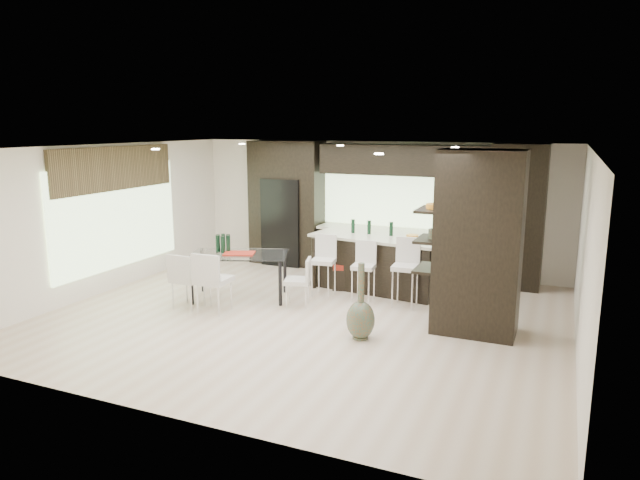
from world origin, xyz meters
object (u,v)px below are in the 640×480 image
at_px(stool_left, 323,272).
at_px(floor_vase, 361,301).
at_px(chair_near, 214,284).
at_px(chair_far, 188,282).
at_px(dining_table, 240,276).
at_px(stool_right, 405,280).
at_px(stool_mid, 363,277).
at_px(kitchen_island, 378,262).
at_px(bench, 367,276).
at_px(chair_end, 297,284).

bearing_deg(stool_left, floor_vase, -61.74).
xyz_separation_m(chair_near, chair_far, (-0.53, 0.02, -0.03)).
bearing_deg(dining_table, stool_right, -6.88).
height_order(stool_mid, dining_table, stool_mid).
distance_m(kitchen_island, bench, 0.33).
xyz_separation_m(stool_right, dining_table, (-2.81, -0.71, -0.07)).
bearing_deg(stool_mid, chair_near, -148.02).
xyz_separation_m(stool_left, stool_mid, (0.75, 0.01, -0.02)).
bearing_deg(dining_table, stool_left, 7.79).
xyz_separation_m(bench, floor_vase, (0.73, -2.47, 0.32)).
distance_m(bench, chair_end, 1.66).
xyz_separation_m(stool_left, chair_end, (-0.18, -0.72, -0.06)).
xyz_separation_m(kitchen_island, chair_far, (-2.59, -2.33, -0.07)).
height_order(stool_left, chair_end, stool_left).
distance_m(stool_left, floor_vase, 2.17).
distance_m(chair_far, chair_end, 1.84).
bearing_deg(stool_left, chair_far, -149.56).
relative_size(bench, chair_end, 1.66).
height_order(kitchen_island, bench, kitchen_island).
bearing_deg(chair_near, chair_end, 33.68).
relative_size(stool_mid, chair_far, 0.97).
height_order(stool_mid, stool_right, stool_right).
xyz_separation_m(bench, chair_end, (-0.76, -1.47, 0.14)).
bearing_deg(stool_mid, chair_far, -154.32).
height_order(kitchen_island, chair_far, kitchen_island).
bearing_deg(bench, chair_far, -152.96).
bearing_deg(stool_mid, kitchen_island, 85.27).
xyz_separation_m(kitchen_island, dining_table, (-2.06, -1.54, -0.10)).
bearing_deg(kitchen_island, stool_mid, -82.56).
bearing_deg(stool_mid, chair_end, -146.66).
bearing_deg(kitchen_island, stool_left, -124.96).
relative_size(kitchen_island, bench, 1.92).
bearing_deg(bench, floor_vase, -89.57).
bearing_deg(dining_table, stool_mid, -1.52).
bearing_deg(chair_end, stool_mid, -69.05).
bearing_deg(chair_far, bench, 44.02).
distance_m(bench, chair_far, 3.31).
bearing_deg(chair_far, stool_left, 40.36).
distance_m(chair_near, chair_end, 1.39).
distance_m(kitchen_island, chair_far, 3.48).
distance_m(stool_right, bench, 1.22).
distance_m(kitchen_island, stool_left, 1.12).
xyz_separation_m(stool_left, floor_vase, (1.31, -1.72, 0.12)).
relative_size(stool_left, bench, 0.70).
relative_size(stool_left, stool_mid, 1.05).
height_order(kitchen_island, stool_mid, kitchen_island).
xyz_separation_m(dining_table, chair_far, (-0.53, -0.79, 0.03)).
bearing_deg(kitchen_island, chair_end, -113.63).
height_order(stool_right, chair_near, stool_right).
xyz_separation_m(kitchen_island, chair_near, (-2.06, -2.35, -0.04)).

